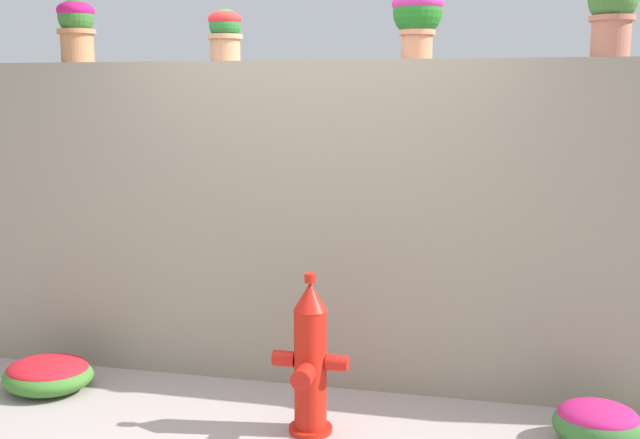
# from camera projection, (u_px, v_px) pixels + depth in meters

# --- Properties ---
(stone_wall) EXTENTS (6.44, 0.31, 2.05)m
(stone_wall) POSITION_uv_depth(u_px,v_px,m) (322.00, 225.00, 4.79)
(stone_wall) COLOR gray
(stone_wall) RESTS_ON ground
(potted_plant_1) EXTENTS (0.25, 0.25, 0.42)m
(potted_plant_1) POSITION_uv_depth(u_px,v_px,m) (76.00, 26.00, 4.97)
(potted_plant_1) COLOR #B8764B
(potted_plant_1) RESTS_ON stone_wall
(potted_plant_2) EXTENTS (0.22, 0.22, 0.33)m
(potted_plant_2) POSITION_uv_depth(u_px,v_px,m) (225.00, 31.00, 4.72)
(potted_plant_2) COLOR tan
(potted_plant_2) RESTS_ON stone_wall
(potted_plant_3) EXTENTS (0.31, 0.31, 0.43)m
(potted_plant_3) POSITION_uv_depth(u_px,v_px,m) (418.00, 14.00, 4.47)
(potted_plant_3) COLOR #BF7756
(potted_plant_3) RESTS_ON stone_wall
(potted_plant_4) EXTENTS (0.29, 0.29, 0.46)m
(potted_plant_4) POSITION_uv_depth(u_px,v_px,m) (613.00, 6.00, 4.22)
(potted_plant_4) COLOR #C1735E
(potted_plant_4) RESTS_ON stone_wall
(fire_hydrant) EXTENTS (0.42, 0.34, 0.90)m
(fire_hydrant) POSITION_uv_depth(u_px,v_px,m) (310.00, 362.00, 4.09)
(fire_hydrant) COLOR red
(fire_hydrant) RESTS_ON ground
(flower_bush_left) EXTENTS (0.47, 0.42, 0.24)m
(flower_bush_left) POSITION_uv_depth(u_px,v_px,m) (597.00, 422.00, 3.99)
(flower_bush_left) COLOR #387231
(flower_bush_left) RESTS_ON ground
(flower_bush_right) EXTENTS (0.57, 0.51, 0.21)m
(flower_bush_right) POSITION_uv_depth(u_px,v_px,m) (48.00, 373.00, 4.73)
(flower_bush_right) COLOR #3F7A2D
(flower_bush_right) RESTS_ON ground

